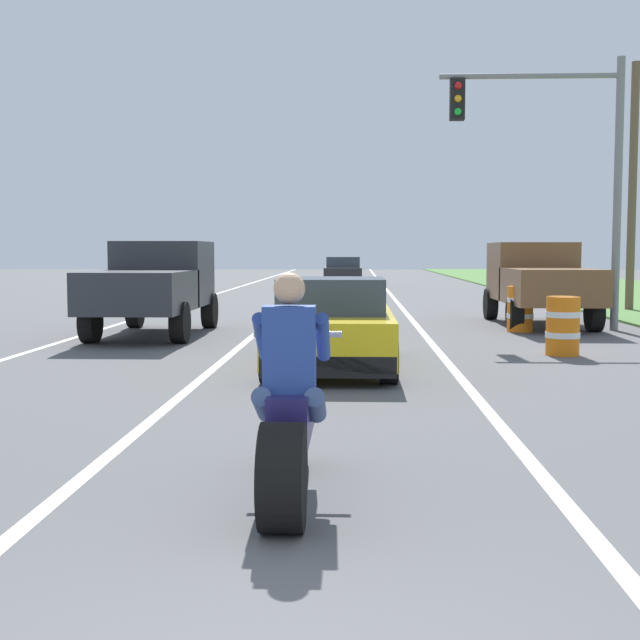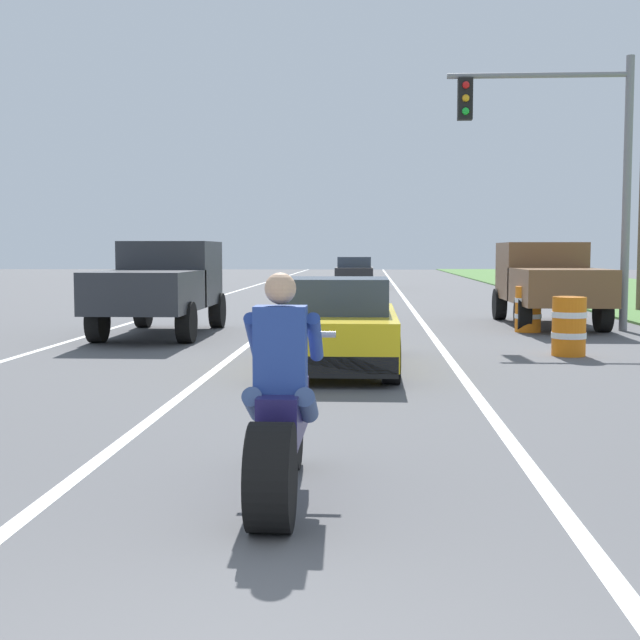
{
  "view_description": "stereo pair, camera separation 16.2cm",
  "coord_description": "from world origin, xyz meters",
  "px_view_note": "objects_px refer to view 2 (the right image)",
  "views": [
    {
      "loc": [
        0.32,
        -2.64,
        1.77
      ],
      "look_at": [
        -0.06,
        6.82,
        1.0
      ],
      "focal_mm": 47.81,
      "sensor_mm": 36.0,
      "label": 1
    },
    {
      "loc": [
        0.48,
        -2.63,
        1.77
      ],
      "look_at": [
        -0.06,
        6.82,
        1.0
      ],
      "focal_mm": 47.81,
      "sensor_mm": 36.0,
      "label": 2
    }
  ],
  "objects_px": {
    "sports_car_yellow": "(336,326)",
    "pickup_truck_left_lane_dark_grey": "(162,283)",
    "construction_barrel_nearest": "(569,326)",
    "motorcycle_with_rider": "(281,420)",
    "traffic_light_mast_near": "(572,151)",
    "distant_car_far_ahead": "(355,272)",
    "pickup_truck_right_shoulder_brown": "(548,279)",
    "construction_barrel_mid": "(528,309)"
  },
  "relations": [
    {
      "from": "motorcycle_with_rider",
      "to": "pickup_truck_right_shoulder_brown",
      "type": "xyz_separation_m",
      "value": [
        4.86,
        14.67,
        0.51
      ]
    },
    {
      "from": "construction_barrel_mid",
      "to": "sports_car_yellow",
      "type": "bearing_deg",
      "value": -123.56
    },
    {
      "from": "motorcycle_with_rider",
      "to": "construction_barrel_mid",
      "type": "xyz_separation_m",
      "value": [
        4.09,
        12.98,
        -0.09
      ]
    },
    {
      "from": "motorcycle_with_rider",
      "to": "sports_car_yellow",
      "type": "distance_m",
      "value": 6.98
    },
    {
      "from": "sports_car_yellow",
      "to": "construction_barrel_mid",
      "type": "distance_m",
      "value": 7.2
    },
    {
      "from": "construction_barrel_mid",
      "to": "pickup_truck_right_shoulder_brown",
      "type": "bearing_deg",
      "value": 65.52
    },
    {
      "from": "traffic_light_mast_near",
      "to": "construction_barrel_mid",
      "type": "height_order",
      "value": "traffic_light_mast_near"
    },
    {
      "from": "traffic_light_mast_near",
      "to": "construction_barrel_nearest",
      "type": "distance_m",
      "value": 5.89
    },
    {
      "from": "motorcycle_with_rider",
      "to": "pickup_truck_right_shoulder_brown",
      "type": "height_order",
      "value": "pickup_truck_right_shoulder_brown"
    },
    {
      "from": "distant_car_far_ahead",
      "to": "traffic_light_mast_near",
      "type": "bearing_deg",
      "value": -76.67
    },
    {
      "from": "pickup_truck_left_lane_dark_grey",
      "to": "traffic_light_mast_near",
      "type": "bearing_deg",
      "value": 9.3
    },
    {
      "from": "sports_car_yellow",
      "to": "distant_car_far_ahead",
      "type": "height_order",
      "value": "distant_car_far_ahead"
    },
    {
      "from": "pickup_truck_left_lane_dark_grey",
      "to": "pickup_truck_right_shoulder_brown",
      "type": "distance_m",
      "value": 9.05
    },
    {
      "from": "traffic_light_mast_near",
      "to": "distant_car_far_ahead",
      "type": "bearing_deg",
      "value": 103.33
    },
    {
      "from": "sports_car_yellow",
      "to": "pickup_truck_right_shoulder_brown",
      "type": "xyz_separation_m",
      "value": [
        4.75,
        7.68,
        0.48
      ]
    },
    {
      "from": "sports_car_yellow",
      "to": "construction_barrel_nearest",
      "type": "bearing_deg",
      "value": 23.93
    },
    {
      "from": "sports_car_yellow",
      "to": "pickup_truck_right_shoulder_brown",
      "type": "bearing_deg",
      "value": 58.29
    },
    {
      "from": "traffic_light_mast_near",
      "to": "distant_car_far_ahead",
      "type": "distance_m",
      "value": 22.48
    },
    {
      "from": "pickup_truck_right_shoulder_brown",
      "to": "motorcycle_with_rider",
      "type": "bearing_deg",
      "value": -108.32
    },
    {
      "from": "sports_car_yellow",
      "to": "traffic_light_mast_near",
      "type": "xyz_separation_m",
      "value": [
        4.93,
        6.37,
        3.33
      ]
    },
    {
      "from": "construction_barrel_nearest",
      "to": "distant_car_far_ahead",
      "type": "relative_size",
      "value": 0.25
    },
    {
      "from": "motorcycle_with_rider",
      "to": "pickup_truck_right_shoulder_brown",
      "type": "bearing_deg",
      "value": 71.68
    },
    {
      "from": "pickup_truck_left_lane_dark_grey",
      "to": "pickup_truck_right_shoulder_brown",
      "type": "height_order",
      "value": "same"
    },
    {
      "from": "pickup_truck_right_shoulder_brown",
      "to": "construction_barrel_mid",
      "type": "distance_m",
      "value": 1.94
    },
    {
      "from": "pickup_truck_left_lane_dark_grey",
      "to": "pickup_truck_right_shoulder_brown",
      "type": "bearing_deg",
      "value": 17.74
    },
    {
      "from": "motorcycle_with_rider",
      "to": "sports_car_yellow",
      "type": "relative_size",
      "value": 0.51
    },
    {
      "from": "sports_car_yellow",
      "to": "construction_barrel_mid",
      "type": "bearing_deg",
      "value": 56.44
    },
    {
      "from": "construction_barrel_mid",
      "to": "distant_car_far_ahead",
      "type": "relative_size",
      "value": 0.25
    },
    {
      "from": "sports_car_yellow",
      "to": "distant_car_far_ahead",
      "type": "relative_size",
      "value": 1.08
    },
    {
      "from": "pickup_truck_right_shoulder_brown",
      "to": "construction_barrel_mid",
      "type": "xyz_separation_m",
      "value": [
        -0.77,
        -1.68,
        -0.6
      ]
    },
    {
      "from": "pickup_truck_left_lane_dark_grey",
      "to": "construction_barrel_nearest",
      "type": "height_order",
      "value": "pickup_truck_left_lane_dark_grey"
    },
    {
      "from": "motorcycle_with_rider",
      "to": "construction_barrel_nearest",
      "type": "distance_m",
      "value": 9.57
    },
    {
      "from": "sports_car_yellow",
      "to": "pickup_truck_left_lane_dark_grey",
      "type": "distance_m",
      "value": 6.28
    },
    {
      "from": "sports_car_yellow",
      "to": "pickup_truck_left_lane_dark_grey",
      "type": "relative_size",
      "value": 0.9
    },
    {
      "from": "pickup_truck_right_shoulder_brown",
      "to": "pickup_truck_left_lane_dark_grey",
      "type": "bearing_deg",
      "value": -162.26
    },
    {
      "from": "traffic_light_mast_near",
      "to": "distant_car_far_ahead",
      "type": "height_order",
      "value": "traffic_light_mast_near"
    },
    {
      "from": "distant_car_far_ahead",
      "to": "pickup_truck_left_lane_dark_grey",
      "type": "bearing_deg",
      "value": -99.04
    },
    {
      "from": "traffic_light_mast_near",
      "to": "construction_barrel_nearest",
      "type": "bearing_deg",
      "value": -102.81
    },
    {
      "from": "motorcycle_with_rider",
      "to": "pickup_truck_left_lane_dark_grey",
      "type": "distance_m",
      "value": 12.5
    },
    {
      "from": "motorcycle_with_rider",
      "to": "construction_barrel_nearest",
      "type": "bearing_deg",
      "value": 65.39
    },
    {
      "from": "traffic_light_mast_near",
      "to": "distant_car_far_ahead",
      "type": "relative_size",
      "value": 1.5
    },
    {
      "from": "construction_barrel_nearest",
      "to": "pickup_truck_left_lane_dark_grey",
      "type": "bearing_deg",
      "value": 157.55
    }
  ]
}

